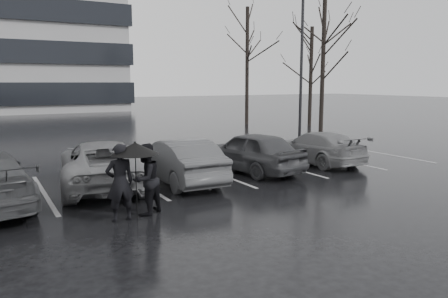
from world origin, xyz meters
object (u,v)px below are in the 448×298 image
pedestrian_right (146,179)px  tree_north (247,67)px  pedestrian_left (120,183)px  car_east (316,147)px  lamp_post (301,68)px  tree_ne (311,77)px  car_west_a (180,161)px  tree_east (323,68)px  car_west_b (102,164)px  car_main (251,152)px

pedestrian_right → tree_north: size_ratio=0.20×
pedestrian_left → pedestrian_right: size_ratio=1.04×
car_east → pedestrian_left: bearing=20.2°
lamp_post → pedestrian_right: bearing=-144.5°
pedestrian_left → tree_ne: (18.30, 14.99, 2.61)m
car_west_a → pedestrian_left: bearing=47.0°
pedestrian_left → tree_east: size_ratio=0.22×
pedestrian_right → lamp_post: size_ratio=0.20×
car_west_b → car_east: size_ratio=1.19×
car_east → tree_east: bearing=-133.4°
lamp_post → tree_east: (4.02, 2.87, 0.16)m
car_west_a → pedestrian_right: pedestrian_right is taller
car_west_a → tree_east: size_ratio=0.53×
lamp_post → tree_east: size_ratio=1.05×
pedestrian_left → car_main: bearing=-152.1°
tree_north → car_east: bearing=-112.6°
car_east → tree_north: 16.33m
tree_ne → pedestrian_left: bearing=-140.7°
car_main → tree_north: 17.80m
car_east → tree_ne: (9.62, 11.70, 2.88)m
car_west_a → tree_ne: 19.94m
car_west_b → tree_east: bearing=-144.3°
pedestrian_left → car_west_a: bearing=-135.3°
pedestrian_right → tree_east: 18.85m
car_main → pedestrian_left: size_ratio=2.37×
car_east → lamp_post: size_ratio=0.51×
pedestrian_right → tree_north: (14.12, 17.80, 3.40)m
car_west_a → tree_ne: (15.58, 12.13, 2.81)m
car_west_b → pedestrian_left: (-0.46, -3.50, 0.19)m
car_main → tree_east: size_ratio=0.53×
pedestrian_left → car_west_b: bearing=-99.4°
pedestrian_right → pedestrian_left: bearing=-17.1°
car_east → tree_ne: tree_ne is taller
car_west_b → tree_east: size_ratio=0.63×
car_west_a → lamp_post: (9.06, 5.26, 3.14)m
car_west_b → pedestrian_right: 3.31m
car_main → tree_north: (9.22, 14.81, 3.53)m
pedestrian_right → car_east: bearing=167.9°
lamp_post → pedestrian_left: bearing=-145.4°
tree_east → pedestrian_right: bearing=-144.5°
car_west_b → tree_east: (15.33, 7.50, 3.30)m
lamp_post → tree_north: size_ratio=0.99×
car_west_a → car_west_b: (-2.26, 0.63, 0.01)m
car_east → lamp_post: (3.10, 4.83, 3.22)m
tree_ne → tree_east: bearing=-122.0°
car_west_a → tree_north: (12.08, 15.13, 3.56)m
car_main → pedestrian_right: 5.74m
car_east → lamp_post: 6.58m
car_west_b → car_east: (8.22, -0.20, -0.08)m
tree_east → tree_ne: bearing=58.0°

